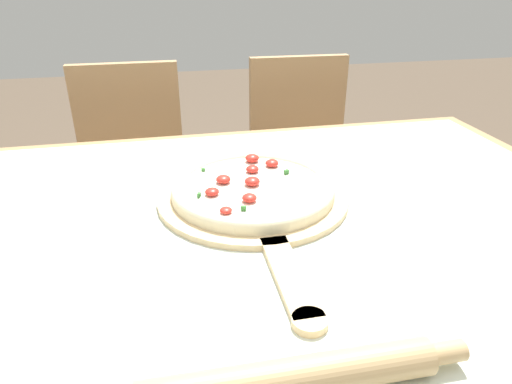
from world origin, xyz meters
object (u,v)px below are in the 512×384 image
object	(u,v)px
pizza_peel	(255,201)
pizza	(253,188)
rolling_pin	(289,378)
chair_left	(133,170)
chair_right	(302,157)

from	to	relation	value
pizza_peel	pizza	size ratio (longest dim) A/B	1.80
pizza_peel	rolling_pin	world-z (taller)	rolling_pin
chair_left	pizza	bearing A→B (deg)	-69.56
pizza	rolling_pin	size ratio (longest dim) A/B	0.77
pizza	chair_right	xyz separation A→B (m)	(0.36, 0.78, -0.27)
pizza_peel	chair_left	world-z (taller)	chair_left
chair_left	chair_right	xyz separation A→B (m)	(0.64, -0.00, 0.00)
pizza_peel	rolling_pin	xyz separation A→B (m)	(-0.06, -0.45, 0.02)
pizza	chair_right	world-z (taller)	chair_right
chair_right	chair_left	bearing A→B (deg)	-178.33
pizza	chair_left	xyz separation A→B (m)	(-0.29, 0.78, -0.27)
pizza_peel	chair_right	distance (m)	0.92
rolling_pin	chair_left	world-z (taller)	chair_left
rolling_pin	chair_left	distance (m)	1.30
chair_left	chair_right	size ratio (longest dim) A/B	1.00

